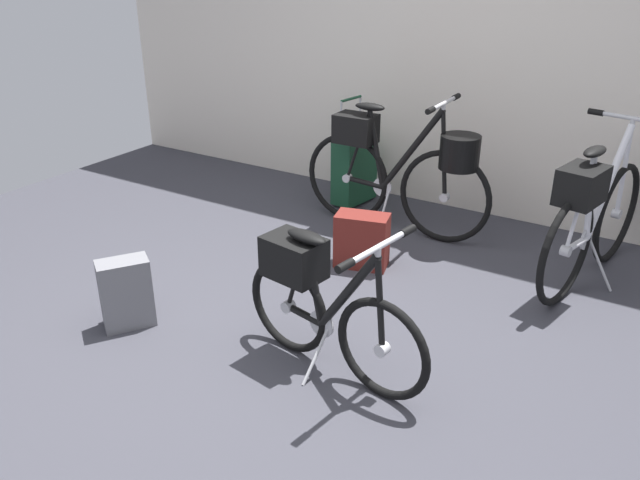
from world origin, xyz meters
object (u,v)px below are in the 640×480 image
display_bike_right (401,166)px  rolling_suitcase (354,169)px  display_bike_left (591,217)px  backpack_on_floor (362,241)px  folding_bike_foreground (320,299)px  handbag_on_floor (126,293)px

display_bike_right → rolling_suitcase: 0.66m
display_bike_left → display_bike_right: 1.28m
backpack_on_floor → folding_bike_foreground: bearing=-72.1°
backpack_on_floor → handbag_on_floor: handbag_on_floor is taller
display_bike_right → handbag_on_floor: 2.03m
display_bike_right → display_bike_left: bearing=-5.7°
folding_bike_foreground → rolling_suitcase: rolling_suitcase is taller
rolling_suitcase → handbag_on_floor: rolling_suitcase is taller
folding_bike_foreground → handbag_on_floor: bearing=-167.7°
folding_bike_foreground → rolling_suitcase: (-0.91, 1.97, -0.09)m
display_bike_left → backpack_on_floor: bearing=-158.8°
display_bike_right → handbag_on_floor: bearing=-110.3°
folding_bike_foreground → display_bike_right: bearing=102.6°
folding_bike_foreground → display_bike_right: display_bike_right is taller
folding_bike_foreground → display_bike_left: size_ratio=0.77×
display_bike_left → handbag_on_floor: (-1.97, -1.76, -0.25)m
display_bike_right → handbag_on_floor: display_bike_right is taller
folding_bike_foreground → display_bike_right: size_ratio=0.76×
display_bike_left → folding_bike_foreground: bearing=-120.6°
rolling_suitcase → backpack_on_floor: (0.57, -0.92, -0.11)m
folding_bike_foreground → display_bike_left: display_bike_left is taller
rolling_suitcase → display_bike_right: bearing=-30.3°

